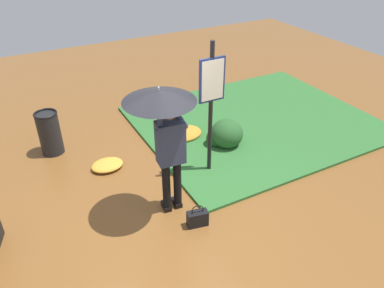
{
  "coord_description": "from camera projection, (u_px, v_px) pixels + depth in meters",
  "views": [
    {
      "loc": [
        1.69,
        3.8,
        3.88
      ],
      "look_at": [
        -0.61,
        -0.48,
        0.85
      ],
      "focal_mm": 35.05,
      "sensor_mm": 36.0,
      "label": 1
    }
  ],
  "objects": [
    {
      "name": "ground_plane",
      "position": [
        171.0,
        218.0,
        5.57
      ],
      "size": [
        18.0,
        18.0,
        0.0
      ],
      "primitive_type": "plane",
      "color": "brown"
    },
    {
      "name": "grass_verge",
      "position": [
        255.0,
        121.0,
        8.07
      ],
      "size": [
        4.8,
        4.0,
        0.05
      ],
      "color": "#2D662D",
      "rests_on": "ground_plane"
    },
    {
      "name": "person_with_umbrella",
      "position": [
        164.0,
        120.0,
        4.9
      ],
      "size": [
        0.96,
        0.96,
        2.04
      ],
      "color": "black",
      "rests_on": "ground_plane"
    },
    {
      "name": "info_sign_post",
      "position": [
        211.0,
        95.0,
        5.82
      ],
      "size": [
        0.44,
        0.07,
        2.3
      ],
      "color": "black",
      "rests_on": "ground_plane"
    },
    {
      "name": "handbag",
      "position": [
        198.0,
        218.0,
        5.38
      ],
      "size": [
        0.32,
        0.2,
        0.37
      ],
      "color": "black",
      "rests_on": "ground_plane"
    },
    {
      "name": "trash_bin",
      "position": [
        50.0,
        133.0,
        6.87
      ],
      "size": [
        0.42,
        0.42,
        0.83
      ],
      "color": "black",
      "rests_on": "ground_plane"
    },
    {
      "name": "shrub_cluster",
      "position": [
        225.0,
        134.0,
        7.13
      ],
      "size": [
        0.68,
        0.62,
        0.55
      ],
      "color": "#285628",
      "rests_on": "ground_plane"
    },
    {
      "name": "leaf_pile_near_person",
      "position": [
        107.0,
        165.0,
        6.62
      ],
      "size": [
        0.56,
        0.45,
        0.12
      ],
      "color": "gold",
      "rests_on": "ground_plane"
    },
    {
      "name": "leaf_pile_by_bench",
      "position": [
        183.0,
        133.0,
        7.51
      ],
      "size": [
        0.77,
        0.61,
        0.17
      ],
      "color": "#C68428",
      "rests_on": "ground_plane"
    }
  ]
}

